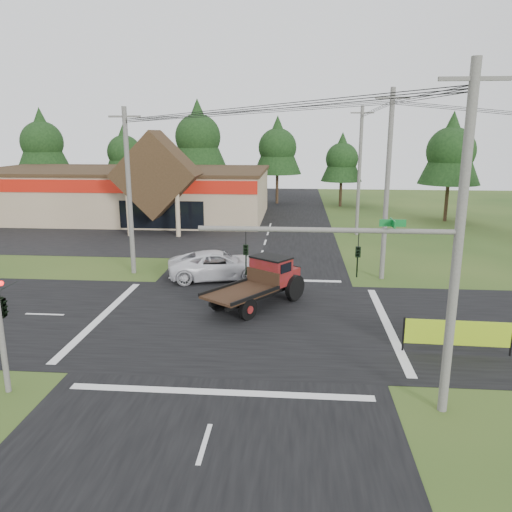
# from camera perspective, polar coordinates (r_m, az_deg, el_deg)

# --- Properties ---
(ground) EXTENTS (120.00, 120.00, 0.00)m
(ground) POSITION_cam_1_polar(r_m,az_deg,el_deg) (24.57, -1.65, -7.40)
(ground) COLOR #274418
(ground) RESTS_ON ground
(road_ns) EXTENTS (12.00, 120.00, 0.02)m
(road_ns) POSITION_cam_1_polar(r_m,az_deg,el_deg) (24.57, -1.65, -7.38)
(road_ns) COLOR black
(road_ns) RESTS_ON ground
(road_ew) EXTENTS (120.00, 12.00, 0.02)m
(road_ew) POSITION_cam_1_polar(r_m,az_deg,el_deg) (24.57, -1.65, -7.37)
(road_ew) COLOR black
(road_ew) RESTS_ON ground
(parking_apron) EXTENTS (28.00, 14.00, 0.02)m
(parking_apron) POSITION_cam_1_polar(r_m,az_deg,el_deg) (45.80, -16.64, 2.08)
(parking_apron) COLOR black
(parking_apron) RESTS_ON ground
(cvs_building) EXTENTS (30.40, 18.20, 9.19)m
(cvs_building) POSITION_cam_1_polar(r_m,az_deg,el_deg) (55.76, -14.59, 7.11)
(cvs_building) COLOR tan
(cvs_building) RESTS_ON ground
(traffic_signal_mast) EXTENTS (8.12, 0.24, 7.00)m
(traffic_signal_mast) POSITION_cam_1_polar(r_m,az_deg,el_deg) (16.23, 16.05, -2.73)
(traffic_signal_mast) COLOR #595651
(traffic_signal_mast) RESTS_ON ground
(utility_pole_nr) EXTENTS (2.00, 0.30, 11.00)m
(utility_pole_nr) POSITION_cam_1_polar(r_m,az_deg,el_deg) (16.36, 22.11, 1.30)
(utility_pole_nr) COLOR #595651
(utility_pole_nr) RESTS_ON ground
(utility_pole_nw) EXTENTS (2.00, 0.30, 10.50)m
(utility_pole_nw) POSITION_cam_1_polar(r_m,az_deg,el_deg) (32.71, -14.31, 7.26)
(utility_pole_nw) COLOR #595651
(utility_pole_nw) RESTS_ON ground
(utility_pole_ne) EXTENTS (2.00, 0.30, 11.50)m
(utility_pole_ne) POSITION_cam_1_polar(r_m,az_deg,el_deg) (31.38, 14.77, 7.89)
(utility_pole_ne) COLOR #595651
(utility_pole_ne) RESTS_ON ground
(utility_pole_n) EXTENTS (2.00, 0.30, 11.20)m
(utility_pole_n) POSITION_cam_1_polar(r_m,az_deg,el_deg) (45.20, 11.74, 9.55)
(utility_pole_n) COLOR #595651
(utility_pole_n) RESTS_ON ground
(tree_row_a) EXTENTS (6.72, 6.72, 12.12)m
(tree_row_a) POSITION_cam_1_polar(r_m,az_deg,el_deg) (70.71, -23.29, 12.07)
(tree_row_a) COLOR #332316
(tree_row_a) RESTS_ON ground
(tree_row_b) EXTENTS (5.60, 5.60, 10.10)m
(tree_row_b) POSITION_cam_1_polar(r_m,az_deg,el_deg) (68.61, -14.83, 11.57)
(tree_row_b) COLOR #332316
(tree_row_b) RESTS_ON ground
(tree_row_c) EXTENTS (7.28, 7.28, 13.13)m
(tree_row_c) POSITION_cam_1_polar(r_m,az_deg,el_deg) (64.99, -6.66, 13.60)
(tree_row_c) COLOR #332316
(tree_row_c) RESTS_ON ground
(tree_row_d) EXTENTS (6.16, 6.16, 11.11)m
(tree_row_d) POSITION_cam_1_polar(r_m,az_deg,el_deg) (64.83, 2.47, 12.49)
(tree_row_d) COLOR #332316
(tree_row_d) RESTS_ON ground
(tree_row_e) EXTENTS (5.04, 5.04, 9.09)m
(tree_row_e) POSITION_cam_1_polar(r_m,az_deg,el_deg) (63.06, 9.80, 11.05)
(tree_row_e) COLOR #332316
(tree_row_e) RESTS_ON ground
(tree_side_ne) EXTENTS (6.16, 6.16, 11.11)m
(tree_side_ne) POSITION_cam_1_polar(r_m,az_deg,el_deg) (54.99, 21.42, 11.33)
(tree_side_ne) COLOR #332316
(tree_side_ne) RESTS_ON ground
(antique_flatbed_truck) EXTENTS (5.45, 6.25, 2.53)m
(antique_flatbed_truck) POSITION_cam_1_polar(r_m,az_deg,el_deg) (26.13, 0.04, -3.15)
(antique_flatbed_truck) COLOR #57170C
(antique_flatbed_truck) RESTS_ON ground
(roadside_banner) EXTENTS (4.42, 0.29, 1.51)m
(roadside_banner) POSITION_cam_1_polar(r_m,az_deg,el_deg) (22.41, 21.99, -8.54)
(roadside_banner) COLOR #8DB217
(roadside_banner) RESTS_ON ground
(white_pickup) EXTENTS (6.77, 4.35, 1.74)m
(white_pickup) POSITION_cam_1_polar(r_m,az_deg,el_deg) (31.37, -4.30, -1.03)
(white_pickup) COLOR white
(white_pickup) RESTS_ON ground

